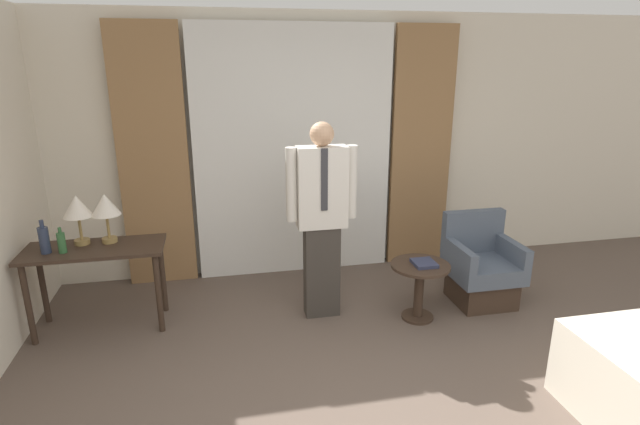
{
  "coord_description": "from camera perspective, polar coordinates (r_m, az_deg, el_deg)",
  "views": [
    {
      "loc": [
        -0.8,
        -2.05,
        2.24
      ],
      "look_at": [
        0.02,
        1.81,
        1.02
      ],
      "focal_mm": 28.0,
      "sensor_mm": 36.0,
      "label": 1
    }
  ],
  "objects": [
    {
      "name": "armchair",
      "position": [
        5.0,
        17.91,
        -6.23
      ],
      "size": [
        0.61,
        0.59,
        0.84
      ],
      "color": "#38281E",
      "rests_on": "ground_plane"
    },
    {
      "name": "person",
      "position": [
        4.3,
        0.2,
        -0.17
      ],
      "size": [
        0.61,
        0.21,
        1.75
      ],
      "color": "#38332D",
      "rests_on": "ground_plane"
    },
    {
      "name": "wall_back",
      "position": [
        5.31,
        -3.19,
        7.57
      ],
      "size": [
        10.0,
        0.06,
        2.7
      ],
      "color": "silver",
      "rests_on": "ground_plane"
    },
    {
      "name": "side_table",
      "position": [
        4.52,
        11.3,
        -7.77
      ],
      "size": [
        0.52,
        0.52,
        0.52
      ],
      "color": "#38281E",
      "rests_on": "ground_plane"
    },
    {
      "name": "table_lamp_right",
      "position": [
        4.54,
        -23.32,
        0.61
      ],
      "size": [
        0.24,
        0.24,
        0.43
      ],
      "color": "#9E7F47",
      "rests_on": "desk"
    },
    {
      "name": "bottle_by_lamp",
      "position": [
        4.52,
        -27.44,
        -3.04
      ],
      "size": [
        0.06,
        0.06,
        0.21
      ],
      "color": "#336638",
      "rests_on": "desk"
    },
    {
      "name": "desk",
      "position": [
        4.6,
        -24.26,
        -5.1
      ],
      "size": [
        1.12,
        0.49,
        0.73
      ],
      "color": "#38281E",
      "rests_on": "ground_plane"
    },
    {
      "name": "bottle_near_edge",
      "position": [
        4.57,
        -28.99,
        -2.72
      ],
      "size": [
        0.08,
        0.08,
        0.28
      ],
      "color": "#2D3851",
      "rests_on": "desk"
    },
    {
      "name": "book",
      "position": [
        4.45,
        11.81,
        -5.69
      ],
      "size": [
        0.19,
        0.21,
        0.03
      ],
      "color": "#2D334C",
      "rests_on": "side_table"
    },
    {
      "name": "table_lamp_left",
      "position": [
        4.59,
        -26.0,
        0.43
      ],
      "size": [
        0.24,
        0.24,
        0.43
      ],
      "color": "#9E7F47",
      "rests_on": "desk"
    },
    {
      "name": "curtain_drape_right",
      "position": [
        5.59,
        11.46,
        7.1
      ],
      "size": [
        0.67,
        0.06,
        2.58
      ],
      "color": "#997047",
      "rests_on": "ground_plane"
    },
    {
      "name": "curtain_drape_left",
      "position": [
        5.17,
        -18.5,
        5.76
      ],
      "size": [
        0.67,
        0.06,
        2.58
      ],
      "color": "#997047",
      "rests_on": "ground_plane"
    },
    {
      "name": "curtain_sheer_center",
      "position": [
        5.2,
        -2.95,
        6.68
      ],
      "size": [
        2.04,
        0.06,
        2.58
      ],
      "color": "white",
      "rests_on": "ground_plane"
    }
  ]
}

